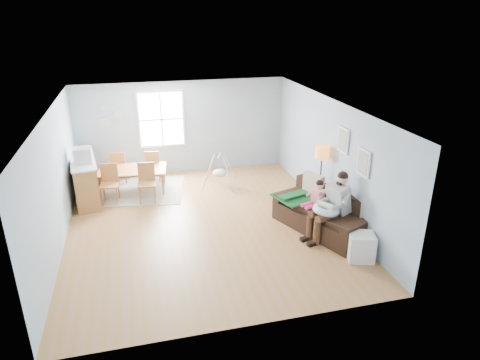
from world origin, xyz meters
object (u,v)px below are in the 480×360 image
object	(u,v)px
chair_sw	(109,181)
baby_swing	(219,173)
storage_cube	(360,247)
chair_ne	(153,164)
monitor	(83,155)
father	(332,204)
dining_table	(133,180)
toddler	(315,196)
sofa	(324,216)
chair_se	(147,180)
floor_lamp	(322,158)
chair_nw	(119,165)
counter	(85,178)

from	to	relation	value
chair_sw	baby_swing	xyz separation A→B (m)	(2.87, 0.31, -0.17)
storage_cube	chair_ne	size ratio (longest dim) A/B	0.64
monitor	father	bearing A→B (deg)	-30.36
monitor	baby_swing	distance (m)	3.55
dining_table	chair_sw	bearing A→B (deg)	-130.18
toddler	storage_cube	size ratio (longest dim) A/B	1.48
dining_table	father	bearing A→B (deg)	-35.20
toddler	sofa	bearing A→B (deg)	-45.60
dining_table	chair_se	bearing A→B (deg)	-57.66
floor_lamp	monitor	world-z (taller)	floor_lamp
chair_nw	chair_ne	bearing A→B (deg)	-10.02
floor_lamp	storage_cube	bearing A→B (deg)	-92.80
sofa	dining_table	xyz separation A→B (m)	(-4.03, 3.24, -0.01)
floor_lamp	chair_se	xyz separation A→B (m)	(-3.98, 1.62, -0.78)
storage_cube	chair_sw	xyz separation A→B (m)	(-4.78, 4.00, 0.29)
dining_table	chair_se	size ratio (longest dim) A/B	1.78
storage_cube	chair_nw	distance (m)	6.95
toddler	counter	distance (m)	5.82
floor_lamp	storage_cube	xyz separation A→B (m)	(-0.11, -2.22, -1.08)
sofa	monitor	size ratio (longest dim) A/B	5.69
toddler	chair_nw	size ratio (longest dim) A/B	0.96
father	counter	bearing A→B (deg)	147.01
dining_table	monitor	size ratio (longest dim) A/B	4.18
sofa	chair_sw	size ratio (longest dim) A/B	2.43
sofa	monitor	world-z (taller)	monitor
toddler	floor_lamp	distance (m)	1.06
toddler	chair_se	bearing A→B (deg)	146.07
chair_nw	counter	world-z (taller)	counter
storage_cube	floor_lamp	bearing A→B (deg)	87.20
chair_sw	chair_nw	bearing A→B (deg)	79.80
chair_nw	monitor	size ratio (longest dim) A/B	2.18
sofa	chair_se	world-z (taller)	chair_se
counter	baby_swing	size ratio (longest dim) A/B	1.82
storage_cube	monitor	size ratio (longest dim) A/B	1.41
dining_table	counter	bearing A→B (deg)	-164.00
sofa	baby_swing	size ratio (longest dim) A/B	2.16
chair_nw	baby_swing	xyz separation A→B (m)	(2.65, -0.94, -0.12)
dining_table	chair_ne	world-z (taller)	chair_ne
dining_table	chair_sw	distance (m)	0.83
monitor	chair_sw	bearing A→B (deg)	3.02
chair_nw	monitor	distance (m)	1.68
monitor	storage_cube	bearing A→B (deg)	-36.70
chair_nw	baby_swing	world-z (taller)	chair_nw
father	baby_swing	xyz separation A→B (m)	(-1.72, 3.35, -0.38)
dining_table	chair_nw	size ratio (longest dim) A/B	1.92
father	baby_swing	size ratio (longest dim) A/B	1.31
chair_nw	counter	bearing A→B (deg)	-132.62
father	dining_table	distance (m)	5.41
chair_se	baby_swing	world-z (taller)	chair_se
floor_lamp	chair_ne	size ratio (longest dim) A/B	1.75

